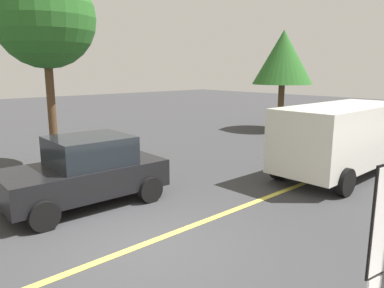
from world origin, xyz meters
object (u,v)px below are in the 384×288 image
at_px(tree_centre_verge, 283,58).
at_px(tree_right_verge, 45,19).
at_px(car_black_approaching, 86,171).
at_px(white_van, 342,136).

height_order(tree_centre_verge, tree_right_verge, tree_right_verge).
height_order(car_black_approaching, tree_centre_verge, tree_centre_verge).
relative_size(white_van, tree_centre_verge, 0.98).
bearing_deg(car_black_approaching, tree_centre_verge, 14.43).
bearing_deg(white_van, car_black_approaching, 156.37).
bearing_deg(car_black_approaching, tree_right_verge, 78.84).
bearing_deg(tree_centre_verge, car_black_approaching, -165.57).
height_order(white_van, tree_right_verge, tree_right_verge).
distance_m(white_van, tree_centre_verge, 9.32).
distance_m(tree_centre_verge, tree_right_verge, 12.49).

